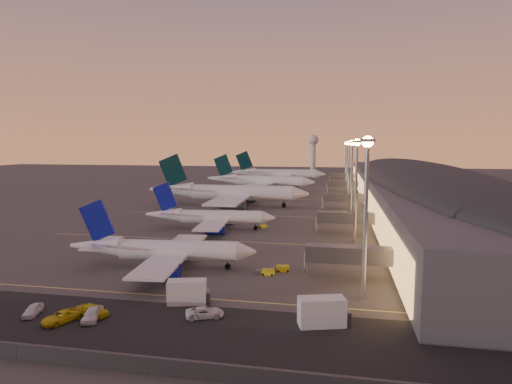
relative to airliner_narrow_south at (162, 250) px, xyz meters
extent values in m
plane|color=#474542|center=(2.59, 29.92, -3.52)|extent=(700.00, 700.00, 0.00)
cylinder|color=silver|center=(3.29, 0.33, 0.06)|extent=(23.82, 6.31, 4.01)
cone|color=silver|center=(16.90, 1.67, 0.06)|extent=(4.17, 4.36, 4.01)
cone|color=silver|center=(-13.71, -1.36, 0.56)|extent=(10.98, 5.04, 4.01)
cube|color=silver|center=(2.16, 0.21, -0.64)|extent=(10.13, 34.26, 0.44)
cylinder|color=navy|center=(2.18, 7.68, -1.99)|extent=(5.59, 3.52, 3.01)
cylinder|color=navy|center=(3.65, -7.10, -1.99)|extent=(5.59, 3.52, 3.01)
cube|color=navy|center=(-13.18, -1.30, 5.76)|extent=(7.37, 1.32, 8.70)
cube|color=silver|center=(-12.43, -1.23, 1.17)|extent=(4.98, 12.47, 0.28)
cylinder|color=black|center=(13.13, 1.30, -2.73)|extent=(0.35, 0.35, 1.58)
cylinder|color=black|center=(13.13, 1.30, -2.96)|extent=(1.19, 0.81, 1.12)
cylinder|color=black|center=(1.13, 2.93, -2.73)|extent=(0.35, 0.35, 1.58)
cylinder|color=black|center=(1.13, 2.93, -2.96)|extent=(1.19, 0.81, 1.12)
cylinder|color=black|center=(1.68, -2.65, -2.73)|extent=(0.35, 0.35, 1.58)
cylinder|color=black|center=(1.68, -2.65, -2.96)|extent=(1.19, 0.81, 1.12)
cylinder|color=silver|center=(1.27, 39.35, 0.06)|extent=(23.82, 6.23, 4.01)
cone|color=silver|center=(14.88, 40.66, 0.06)|extent=(4.16, 4.35, 4.01)
cone|color=silver|center=(-15.75, 37.73, 0.56)|extent=(10.97, 5.00, 4.01)
cube|color=silver|center=(0.13, 39.24, -0.64)|extent=(10.02, 34.26, 0.44)
cylinder|color=navy|center=(0.18, 46.71, -1.99)|extent=(5.58, 3.50, 3.01)
cylinder|color=navy|center=(1.60, 31.92, -1.99)|extent=(5.58, 3.50, 3.01)
cube|color=navy|center=(-15.22, 37.78, 5.76)|extent=(7.37, 1.30, 8.70)
cube|color=silver|center=(-14.46, 37.85, 1.17)|extent=(4.94, 12.46, 0.28)
cylinder|color=black|center=(11.11, 40.30, -2.73)|extent=(0.35, 0.35, 1.58)
cylinder|color=black|center=(11.11, 40.30, -2.96)|extent=(1.18, 0.81, 1.12)
cylinder|color=black|center=(-0.89, 41.97, -2.73)|extent=(0.35, 0.35, 1.58)
cylinder|color=black|center=(-0.89, 41.97, -2.96)|extent=(1.18, 0.81, 1.12)
cylinder|color=black|center=(-0.36, 36.38, -2.73)|extent=(0.35, 0.35, 1.58)
cylinder|color=black|center=(-0.36, 36.38, -2.96)|extent=(1.18, 0.81, 1.12)
cylinder|color=silver|center=(-3.17, 84.93, 1.92)|extent=(40.15, 7.26, 6.05)
cone|color=silver|center=(20.04, 85.64, 1.92)|extent=(6.63, 6.24, 6.05)
cone|color=silver|center=(-32.17, 84.05, 2.67)|extent=(18.23, 6.59, 6.05)
cube|color=silver|center=(-5.10, 84.87, 0.86)|extent=(13.38, 58.77, 0.67)
cylinder|color=#54565B|center=(-4.20, 97.76, -1.18)|extent=(9.16, 4.81, 4.53)
cylinder|color=#54565B|center=(-3.42, 72.06, -1.18)|extent=(9.16, 4.81, 4.53)
cube|color=black|center=(-31.27, 84.07, 10.48)|extent=(11.95, 1.27, 13.42)
cube|color=silver|center=(-29.98, 84.11, 3.58)|extent=(7.09, 21.23, 0.42)
cylinder|color=black|center=(13.62, 85.44, -2.31)|extent=(0.50, 0.50, 2.42)
cylinder|color=black|center=(13.62, 85.44, -2.68)|extent=(1.72, 1.11, 1.69)
cylinder|color=black|center=(-6.52, 89.06, -2.31)|extent=(0.50, 0.50, 2.42)
cylinder|color=black|center=(-6.52, 89.06, -2.68)|extent=(1.72, 1.11, 1.69)
cylinder|color=black|center=(-6.26, 80.60, -2.31)|extent=(0.50, 0.50, 2.42)
cylinder|color=black|center=(-6.26, 80.60, -2.68)|extent=(1.72, 1.11, 1.69)
cylinder|color=silver|center=(-1.94, 144.41, 1.50)|extent=(37.32, 9.90, 5.58)
cone|color=silver|center=(19.35, 141.88, 1.50)|extent=(6.57, 6.25, 5.58)
cone|color=silver|center=(-28.54, 147.58, 2.20)|extent=(17.22, 7.51, 5.58)
cube|color=silver|center=(-3.71, 144.62, 0.52)|extent=(17.02, 54.85, 0.61)
cylinder|color=#54565B|center=(-1.12, 156.27, -1.36)|extent=(8.77, 5.14, 4.19)
cylinder|color=#54565B|center=(-3.93, 132.69, -1.36)|extent=(8.77, 5.14, 4.19)
cube|color=black|center=(-27.72, 147.48, 9.41)|extent=(11.03, 2.13, 12.39)
cube|color=silver|center=(-26.53, 147.34, 3.04)|extent=(8.21, 19.99, 0.39)
cylinder|color=black|center=(13.46, 142.58, -2.41)|extent=(0.50, 0.50, 2.23)
cylinder|color=black|center=(13.46, 142.58, -2.74)|extent=(1.67, 1.15, 1.56)
cylinder|color=black|center=(-4.43, 148.64, -2.41)|extent=(0.50, 0.50, 2.23)
cylinder|color=black|center=(-4.43, 148.64, -2.74)|extent=(1.67, 1.15, 1.56)
cylinder|color=black|center=(-5.35, 140.88, -2.41)|extent=(0.50, 0.50, 2.23)
cylinder|color=black|center=(-5.35, 140.88, -2.74)|extent=(1.67, 1.15, 1.56)
cylinder|color=silver|center=(0.54, 196.51, 1.74)|extent=(38.87, 7.01, 5.85)
cone|color=silver|center=(23.00, 197.18, 1.74)|extent=(6.42, 6.04, 5.85)
cone|color=silver|center=(-27.55, 195.67, 2.48)|extent=(17.65, 6.37, 5.85)
cube|color=silver|center=(-1.34, 196.45, 0.72)|extent=(12.93, 56.89, 0.64)
cylinder|color=#54565B|center=(-0.46, 208.93, -1.26)|extent=(8.87, 4.65, 4.39)
cylinder|color=#54565B|center=(0.28, 184.05, -1.26)|extent=(8.87, 4.65, 4.39)
cube|color=black|center=(-26.67, 195.69, 10.04)|extent=(11.57, 1.22, 12.99)
cube|color=silver|center=(-25.43, 195.73, 3.35)|extent=(6.85, 20.55, 0.41)
cylinder|color=black|center=(16.79, 196.99, -2.35)|extent=(0.48, 0.48, 2.34)
cylinder|color=black|center=(16.79, 196.99, -2.70)|extent=(1.67, 1.07, 1.64)
cylinder|color=black|center=(-2.71, 200.51, -2.35)|extent=(0.48, 0.48, 2.34)
cylinder|color=black|center=(-2.71, 200.51, -2.70)|extent=(1.67, 1.07, 1.64)
cylinder|color=black|center=(-2.46, 192.32, -2.35)|extent=(0.48, 0.48, 2.34)
cylinder|color=black|center=(-2.46, 192.32, -2.70)|extent=(1.67, 1.07, 1.64)
cube|color=#48474C|center=(64.59, 102.42, 2.48)|extent=(40.00, 255.00, 12.00)
ellipsoid|color=black|center=(64.59, 102.42, 8.48)|extent=(39.00, 253.00, 10.92)
cube|color=#FDB15B|center=(44.39, 102.42, 1.48)|extent=(0.40, 244.80, 8.00)
cube|color=#54565B|center=(36.59, -0.08, 0.98)|extent=(16.00, 3.20, 3.00)
cylinder|color=gray|center=(28.59, -0.08, -1.32)|extent=(0.70, 0.70, 4.40)
cube|color=#54565B|center=(36.59, 39.92, 0.98)|extent=(16.00, 3.20, 3.00)
cylinder|color=gray|center=(28.59, 39.92, -1.32)|extent=(0.70, 0.70, 4.40)
cube|color=#54565B|center=(36.59, 84.92, 0.98)|extent=(16.00, 3.20, 3.00)
cylinder|color=gray|center=(28.59, 84.92, -1.32)|extent=(0.70, 0.70, 4.40)
cube|color=#54565B|center=(36.59, 141.92, 0.98)|extent=(16.00, 3.20, 3.00)
cylinder|color=gray|center=(28.59, 141.92, -1.32)|extent=(0.70, 0.70, 4.40)
cube|color=#54565B|center=(36.59, 197.92, 0.98)|extent=(16.00, 3.20, 3.00)
cylinder|color=gray|center=(28.59, 197.92, -1.32)|extent=(0.70, 0.70, 4.40)
cylinder|color=gray|center=(38.59, -10.08, 8.98)|extent=(0.70, 0.70, 25.00)
cube|color=gray|center=(38.59, -10.08, 21.68)|extent=(2.20, 2.20, 0.50)
sphere|color=#FFAC58|center=(38.59, -10.08, 21.48)|extent=(1.80, 1.80, 1.80)
cylinder|color=gray|center=(38.59, 29.92, 8.98)|extent=(0.70, 0.70, 25.00)
cube|color=gray|center=(38.59, 29.92, 21.68)|extent=(2.20, 2.20, 0.50)
sphere|color=#FFAC58|center=(38.59, 29.92, 21.48)|extent=(1.80, 1.80, 1.80)
cylinder|color=gray|center=(38.59, 69.92, 8.98)|extent=(0.70, 0.70, 25.00)
cube|color=gray|center=(38.59, 69.92, 21.68)|extent=(2.20, 2.20, 0.50)
sphere|color=#FFAC58|center=(38.59, 69.92, 21.48)|extent=(1.80, 1.80, 1.80)
cylinder|color=gray|center=(38.59, 114.92, 8.98)|extent=(0.70, 0.70, 25.00)
cube|color=gray|center=(38.59, 114.92, 21.68)|extent=(2.20, 2.20, 0.50)
sphere|color=#FFAC58|center=(38.59, 114.92, 21.48)|extent=(1.80, 1.80, 1.80)
cylinder|color=gray|center=(38.59, 159.92, 8.98)|extent=(0.70, 0.70, 25.00)
cube|color=gray|center=(38.59, 159.92, 21.68)|extent=(2.20, 2.20, 0.50)
sphere|color=#FFAC58|center=(38.59, 159.92, 21.48)|extent=(1.80, 1.80, 1.80)
cylinder|color=gray|center=(38.59, 204.92, 8.98)|extent=(0.70, 0.70, 25.00)
cube|color=gray|center=(38.59, 204.92, 21.68)|extent=(2.20, 2.20, 0.50)
sphere|color=#FFAC58|center=(38.59, 204.92, 21.48)|extent=(1.80, 1.80, 1.80)
cylinder|color=silver|center=(12.59, 289.92, 9.48)|extent=(4.40, 4.40, 26.00)
sphere|color=silver|center=(12.59, 289.92, 24.48)|extent=(9.00, 9.00, 9.00)
cube|color=black|center=(2.59, -26.08, -3.52)|extent=(260.00, 16.00, 0.01)
cube|color=#D8C659|center=(2.59, -15.08, -3.52)|extent=(90.00, 0.36, 0.00)
cube|color=#D8C659|center=(2.59, 24.92, -3.52)|extent=(90.00, 0.36, 0.00)
cube|color=#D8C659|center=(2.59, 64.92, -3.52)|extent=(90.00, 0.36, 0.00)
cube|color=#D8C659|center=(2.59, 109.92, -3.52)|extent=(90.00, 0.36, 0.00)
cube|color=#D8C659|center=(2.59, 164.92, -3.52)|extent=(90.00, 0.36, 0.00)
cube|color=#2D2D30|center=(2.59, -38.08, -2.52)|extent=(124.00, 0.08, 1.90)
cylinder|color=#2D2D30|center=(-1.41, -38.08, -2.52)|extent=(0.12, 0.12, 2.00)
cylinder|color=#2D2D30|center=(6.59, -38.08, -2.52)|extent=(0.12, 0.12, 2.00)
cylinder|color=#2D2D30|center=(14.59, -38.08, -2.52)|extent=(0.12, 0.12, 2.00)
cylinder|color=#2D2D30|center=(22.59, -38.08, -2.52)|extent=(0.12, 0.12, 2.00)
cylinder|color=#2D2D30|center=(30.59, -38.08, -2.52)|extent=(0.12, 0.12, 2.00)
cube|color=gold|center=(24.03, 1.96, -2.96)|extent=(2.69, 1.96, 1.12)
cube|color=#54565B|center=(22.23, 1.61, -3.12)|extent=(1.65, 1.57, 0.81)
cylinder|color=black|center=(24.79, 2.88, -3.30)|extent=(0.47, 0.27, 0.45)
cylinder|color=black|center=(25.08, 1.38, -3.30)|extent=(0.47, 0.27, 0.45)
cylinder|color=black|center=(22.99, 2.53, -3.30)|extent=(0.47, 0.27, 0.45)
cylinder|color=black|center=(23.28, 1.03, -3.30)|extent=(0.47, 0.27, 0.45)
cube|color=gold|center=(21.61, -0.80, -2.99)|extent=(2.40, 1.57, 1.07)
cube|color=#54565B|center=(19.86, -0.71, -3.13)|extent=(1.42, 1.33, 0.78)
cylinder|color=black|center=(22.52, -0.11, -3.31)|extent=(0.44, 0.20, 0.43)
cylinder|color=black|center=(22.45, -1.57, -3.31)|extent=(0.44, 0.20, 0.43)
cylinder|color=black|center=(20.77, -0.03, -3.31)|extent=(0.44, 0.20, 0.43)
cylinder|color=black|center=(20.70, -1.48, -3.31)|extent=(0.44, 0.20, 0.43)
cube|color=gold|center=(12.89, 43.79, -3.05)|extent=(2.13, 1.40, 0.94)
cube|color=#54565B|center=(11.35, 43.71, -3.18)|extent=(1.26, 1.18, 0.69)
cylinder|color=black|center=(13.63, 44.48, -3.33)|extent=(0.39, 0.18, 0.38)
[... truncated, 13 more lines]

